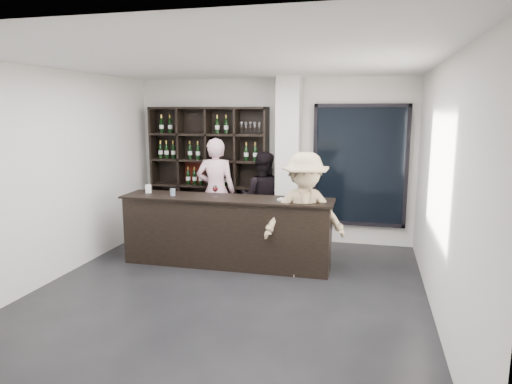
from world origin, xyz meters
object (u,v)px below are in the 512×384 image
(wine_shelf, at_px, (209,173))
(customer, at_px, (305,215))
(taster_pink, at_px, (216,191))
(taster_black, at_px, (262,198))
(tasting_counter, at_px, (227,231))

(wine_shelf, bearing_deg, customer, -38.89)
(taster_pink, xyz_separation_m, customer, (1.76, -1.28, -0.05))
(taster_pink, height_order, taster_black, taster_pink)
(taster_pink, relative_size, customer, 1.06)
(tasting_counter, bearing_deg, customer, -7.80)
(taster_black, height_order, customer, customer)
(wine_shelf, relative_size, taster_pink, 1.28)
(tasting_counter, relative_size, taster_pink, 1.71)
(taster_black, bearing_deg, tasting_counter, 76.65)
(tasting_counter, distance_m, taster_black, 1.35)
(tasting_counter, height_order, customer, customer)
(taster_black, bearing_deg, taster_pink, 10.02)
(wine_shelf, relative_size, tasting_counter, 0.75)
(tasting_counter, xyz_separation_m, taster_pink, (-0.55, 1.12, 0.41))
(customer, bearing_deg, wine_shelf, 123.42)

